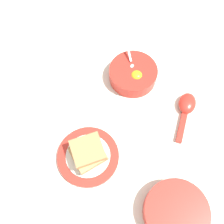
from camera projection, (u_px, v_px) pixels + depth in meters
ground_plane at (127, 128)px, 0.84m from camera, size 3.00×3.00×0.00m
egg_bowl at (133, 74)px, 0.90m from camera, size 0.16×0.16×0.08m
toast_plate at (88, 156)px, 0.79m from camera, size 0.19×0.19×0.01m
toast_sandwich at (88, 153)px, 0.76m from camera, size 0.13×0.13×0.05m
soup_spoon at (186, 107)px, 0.86m from camera, size 0.18×0.07×0.03m
congee_bowl at (176, 212)px, 0.70m from camera, size 0.17×0.17×0.05m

